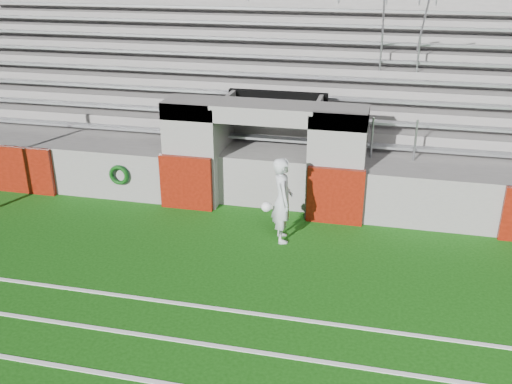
# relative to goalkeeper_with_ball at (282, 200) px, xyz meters

# --- Properties ---
(ground) EXTENTS (90.00, 90.00, 0.00)m
(ground) POSITION_rel_goalkeeper_with_ball_xyz_m (-0.76, -1.85, -0.95)
(ground) COLOR #10440B
(ground) RESTS_ON ground
(stadium_structure) EXTENTS (26.00, 8.48, 5.42)m
(stadium_structure) POSITION_rel_goalkeeper_with_ball_xyz_m (-0.76, 6.12, 0.55)
(stadium_structure) COLOR slate
(stadium_structure) RESTS_ON ground
(goalkeeper_with_ball) EXTENTS (0.74, 0.80, 1.90)m
(goalkeeper_with_ball) POSITION_rel_goalkeeper_with_ball_xyz_m (0.00, 0.00, 0.00)
(goalkeeper_with_ball) COLOR #B1B5BB
(goalkeeper_with_ball) RESTS_ON ground
(hose_coil) EXTENTS (0.52, 0.15, 0.52)m
(hose_coil) POSITION_rel_goalkeeper_with_ball_xyz_m (-4.31, 1.08, -0.21)
(hose_coil) COLOR #0B3918
(hose_coil) RESTS_ON ground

